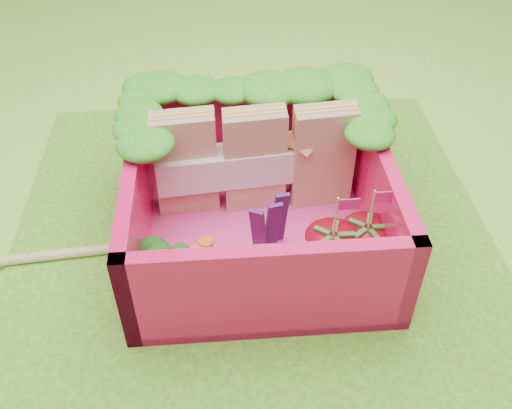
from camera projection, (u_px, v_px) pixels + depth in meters
The scene contains 13 objects.
ground at pixel (252, 233), 3.18m from camera, with size 14.00×14.00×0.00m, color #B1DC3E.
placemat at pixel (252, 231), 3.17m from camera, with size 2.60×2.60×0.03m, color #539F23.
bento_floor at pixel (259, 235), 3.09m from camera, with size 1.30×1.30×0.05m, color #F83F95.
bento_box at pixel (259, 201), 2.92m from camera, with size 1.30×1.30×0.55m.
lettuce_ruffle at pixel (252, 97), 3.05m from camera, with size 1.43×0.83×0.11m.
sandwich_stack at pixel (256, 160), 3.08m from camera, with size 1.08×0.27×0.59m.
broccoli at pixel (165, 259), 2.68m from camera, with size 0.30×0.30×0.26m.
carrot_sticks at pixel (202, 263), 2.74m from camera, with size 0.12×0.15×0.25m.
purple_wedges at pixel (270, 227), 2.83m from camera, with size 0.19×0.15×0.38m.
strawberry_left at pixel (331, 256), 2.75m from camera, with size 0.27×0.27×0.51m.
strawberry_right at pixel (365, 247), 2.80m from camera, with size 0.26×0.26×0.50m.
snap_peas at pixel (338, 258), 2.89m from camera, with size 0.63×0.59×0.05m.
chopsticks at pixel (58, 255), 2.98m from camera, with size 2.47×0.27×0.05m.
Camera 1 is at (-0.16, -2.27, 2.23)m, focal length 40.00 mm.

